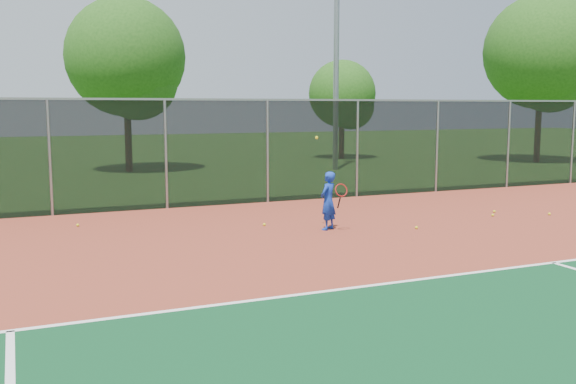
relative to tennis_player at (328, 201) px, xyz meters
The scene contains 13 objects.
court_apron 5.50m from the tennis_player, 86.86° to the right, with size 30.00×20.00×0.02m, color brown.
fence_back 4.64m from the tennis_player, 86.25° to the left, with size 30.00×0.06×3.03m.
tennis_player is the anchor object (origin of this frame).
practice_ball_1 5.19m from the tennis_player, ahead, with size 0.07×0.07×0.07m, color yellow.
practice_ball_2 2.15m from the tennis_player, 21.33° to the right, with size 0.07×0.07×0.07m, color yellow.
practice_ball_3 5.92m from the tennis_player, 153.15° to the left, with size 0.07×0.07×0.07m, color yellow.
practice_ball_4 1.67m from the tennis_player, 139.87° to the left, with size 0.07×0.07×0.07m, color yellow.
practice_ball_5 4.74m from the tennis_player, ahead, with size 0.07×0.07×0.07m, color yellow.
practice_ball_6 6.23m from the tennis_player, ahead, with size 0.07×0.07×0.07m, color yellow.
floodlight_n 15.34m from the tennis_player, 61.94° to the left, with size 0.90×0.40×11.48m.
tree_back_left 16.01m from the tennis_player, 96.78° to the left, with size 5.09×5.09×7.48m.
tree_back_mid 20.73m from the tennis_player, 60.87° to the left, with size 3.62×3.62×5.32m.
tree_back_right 22.30m from the tennis_player, 33.62° to the left, with size 5.73×5.73×8.41m.
Camera 1 is at (-6.84, -5.48, 2.82)m, focal length 40.00 mm.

